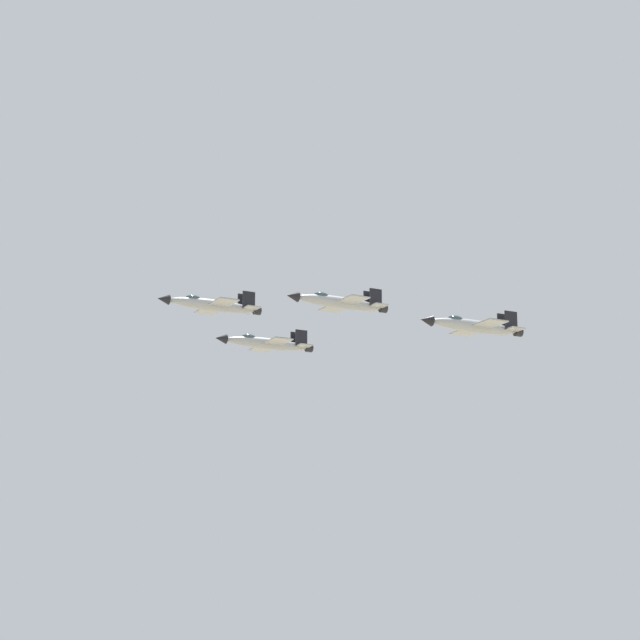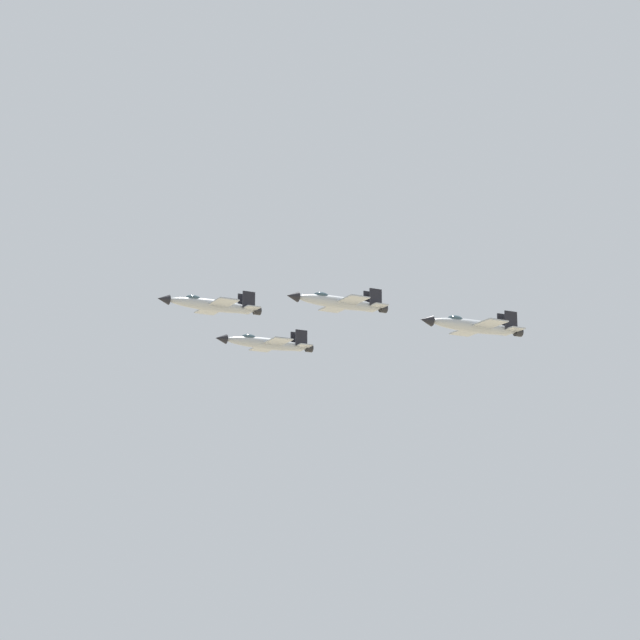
{
  "view_description": "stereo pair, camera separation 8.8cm",
  "coord_description": "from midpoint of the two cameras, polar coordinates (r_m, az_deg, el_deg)",
  "views": [
    {
      "loc": [
        183.21,
        125.98,
        49.66
      ],
      "look_at": [
        13.62,
        1.61,
        101.87
      ],
      "focal_mm": 74.49,
      "sensor_mm": 36.0,
      "label": 1
    },
    {
      "loc": [
        183.15,
        126.05,
        49.66
      ],
      "look_at": [
        13.62,
        1.61,
        101.87
      ],
      "focal_mm": 74.49,
      "sensor_mm": 36.0,
      "label": 2
    }
  ],
  "objects": [
    {
      "name": "jet_lead",
      "position": [
        216.73,
        -4.67,
        0.66
      ],
      "size": [
        16.86,
        11.29,
        3.81
      ],
      "rotation": [
        0.0,
        0.0,
        5.82
      ],
      "color": "#9EA3A8"
    },
    {
      "name": "jet_right_wingman",
      "position": [
        234.86,
        -2.32,
        -1.0
      ],
      "size": [
        17.4,
        11.69,
        3.95
      ],
      "rotation": [
        0.0,
        0.0,
        5.81
      ],
      "color": "#9EA3A8"
    },
    {
      "name": "jet_left_outer",
      "position": [
        206.48,
        6.62,
        -0.25
      ],
      "size": [
        17.37,
        11.63,
        3.92
      ],
      "rotation": [
        0.0,
        0.0,
        5.83
      ],
      "color": "#9EA3A8"
    },
    {
      "name": "jet_left_wingman",
      "position": [
        211.1,
        0.84,
        0.77
      ],
      "size": [
        16.93,
        11.3,
        3.8
      ],
      "rotation": [
        0.0,
        0.0,
        5.84
      ],
      "color": "#9EA3A8"
    }
  ]
}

